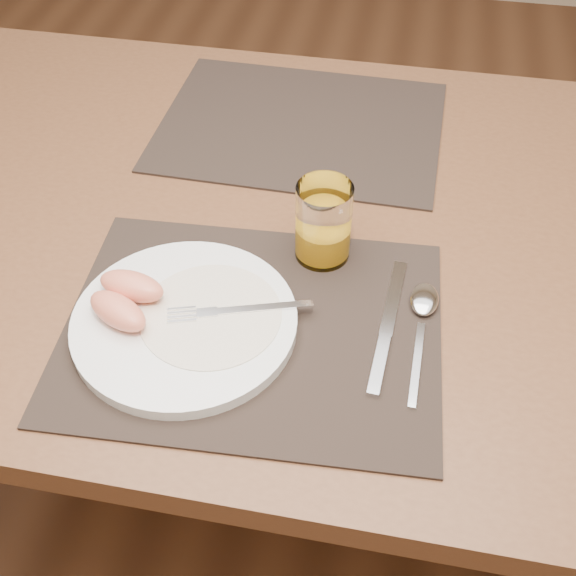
{
  "coord_description": "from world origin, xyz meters",
  "views": [
    {
      "loc": [
        0.15,
        -0.77,
        1.41
      ],
      "look_at": [
        0.03,
        -0.16,
        0.77
      ],
      "focal_mm": 45.0,
      "sensor_mm": 36.0,
      "label": 1
    }
  ],
  "objects_px": {
    "table": "(289,257)",
    "juice_glass": "(323,226)",
    "plate": "(185,322)",
    "fork": "(227,311)",
    "knife": "(385,335)",
    "spoon": "(423,308)",
    "placemat_far": "(301,126)",
    "placemat_near": "(253,328)"
  },
  "relations": [
    {
      "from": "knife",
      "to": "spoon",
      "type": "distance_m",
      "value": 0.06
    },
    {
      "from": "spoon",
      "to": "table",
      "type": "bearing_deg",
      "value": 141.51
    },
    {
      "from": "table",
      "to": "juice_glass",
      "type": "xyz_separation_m",
      "value": [
        0.06,
        -0.08,
        0.14
      ]
    },
    {
      "from": "table",
      "to": "juice_glass",
      "type": "relative_size",
      "value": 12.82
    },
    {
      "from": "placemat_near",
      "to": "plate",
      "type": "relative_size",
      "value": 1.67
    },
    {
      "from": "plate",
      "to": "spoon",
      "type": "bearing_deg",
      "value": 15.67
    },
    {
      "from": "table",
      "to": "placemat_near",
      "type": "relative_size",
      "value": 3.11
    },
    {
      "from": "placemat_far",
      "to": "knife",
      "type": "height_order",
      "value": "knife"
    },
    {
      "from": "plate",
      "to": "juice_glass",
      "type": "xyz_separation_m",
      "value": [
        0.14,
        0.16,
        0.04
      ]
    },
    {
      "from": "placemat_far",
      "to": "fork",
      "type": "bearing_deg",
      "value": -91.49
    },
    {
      "from": "knife",
      "to": "spoon",
      "type": "relative_size",
      "value": 1.15
    },
    {
      "from": "spoon",
      "to": "placemat_near",
      "type": "bearing_deg",
      "value": -162.32
    },
    {
      "from": "fork",
      "to": "juice_glass",
      "type": "bearing_deg",
      "value": 56.37
    },
    {
      "from": "table",
      "to": "fork",
      "type": "xyz_separation_m",
      "value": [
        -0.03,
        -0.22,
        0.11
      ]
    },
    {
      "from": "table",
      "to": "placemat_far",
      "type": "height_order",
      "value": "placemat_far"
    },
    {
      "from": "placemat_far",
      "to": "table",
      "type": "bearing_deg",
      "value": -84.07
    },
    {
      "from": "plate",
      "to": "juice_glass",
      "type": "distance_m",
      "value": 0.22
    },
    {
      "from": "fork",
      "to": "spoon",
      "type": "relative_size",
      "value": 0.9
    },
    {
      "from": "placemat_far",
      "to": "spoon",
      "type": "distance_m",
      "value": 0.44
    },
    {
      "from": "placemat_far",
      "to": "fork",
      "type": "xyz_separation_m",
      "value": [
        -0.01,
        -0.44,
        0.02
      ]
    },
    {
      "from": "plate",
      "to": "fork",
      "type": "distance_m",
      "value": 0.05
    },
    {
      "from": "juice_glass",
      "to": "knife",
      "type": "bearing_deg",
      "value": -53.3
    },
    {
      "from": "table",
      "to": "spoon",
      "type": "distance_m",
      "value": 0.27
    },
    {
      "from": "plate",
      "to": "juice_glass",
      "type": "bearing_deg",
      "value": 48.13
    },
    {
      "from": "knife",
      "to": "juice_glass",
      "type": "relative_size",
      "value": 2.02
    },
    {
      "from": "plate",
      "to": "knife",
      "type": "relative_size",
      "value": 1.22
    },
    {
      "from": "placemat_near",
      "to": "knife",
      "type": "relative_size",
      "value": 2.04
    },
    {
      "from": "fork",
      "to": "spoon",
      "type": "xyz_separation_m",
      "value": [
        0.23,
        0.06,
        -0.01
      ]
    },
    {
      "from": "table",
      "to": "fork",
      "type": "height_order",
      "value": "fork"
    },
    {
      "from": "plate",
      "to": "juice_glass",
      "type": "relative_size",
      "value": 2.47
    },
    {
      "from": "table",
      "to": "spoon",
      "type": "bearing_deg",
      "value": -38.49
    },
    {
      "from": "placemat_far",
      "to": "knife",
      "type": "xyz_separation_m",
      "value": [
        0.18,
        -0.43,
        0.0
      ]
    },
    {
      "from": "plate",
      "to": "placemat_near",
      "type": "bearing_deg",
      "value": 10.43
    },
    {
      "from": "placemat_near",
      "to": "table",
      "type": "bearing_deg",
      "value": 89.13
    },
    {
      "from": "table",
      "to": "fork",
      "type": "relative_size",
      "value": 8.16
    },
    {
      "from": "placemat_far",
      "to": "fork",
      "type": "height_order",
      "value": "fork"
    },
    {
      "from": "table",
      "to": "placemat_far",
      "type": "xyz_separation_m",
      "value": [
        -0.02,
        0.22,
        0.09
      ]
    },
    {
      "from": "placemat_near",
      "to": "spoon",
      "type": "bearing_deg",
      "value": 17.68
    },
    {
      "from": "placemat_far",
      "to": "plate",
      "type": "distance_m",
      "value": 0.46
    },
    {
      "from": "fork",
      "to": "placemat_far",
      "type": "bearing_deg",
      "value": 88.51
    },
    {
      "from": "table",
      "to": "placemat_near",
      "type": "xyz_separation_m",
      "value": [
        -0.0,
        -0.22,
        0.09
      ]
    },
    {
      "from": "juice_glass",
      "to": "placemat_far",
      "type": "bearing_deg",
      "value": 105.4
    }
  ]
}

